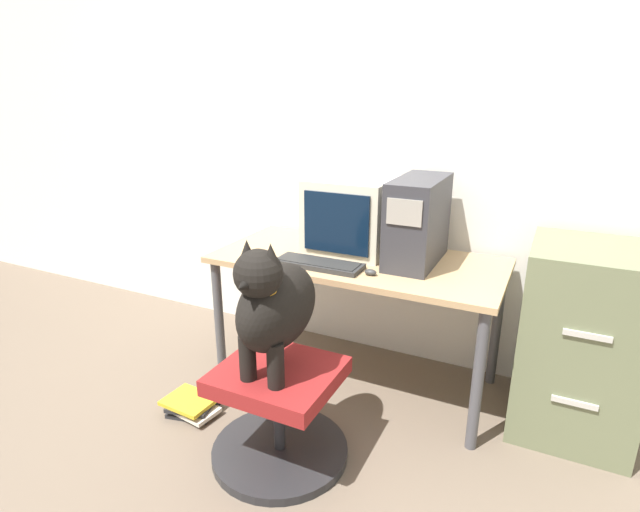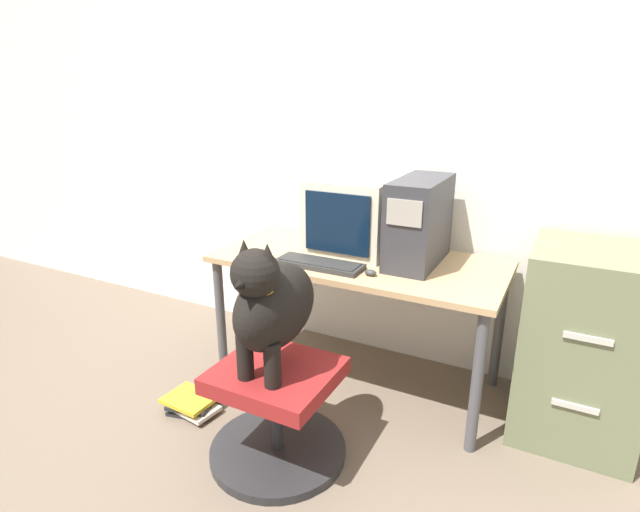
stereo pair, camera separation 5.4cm
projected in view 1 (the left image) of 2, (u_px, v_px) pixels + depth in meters
The scene contains 11 objects.
ground_plane at pixel (328, 412), 2.48m from camera, with size 12.00×12.00×0.00m, color #6B5B4C.
wall_back at pixel (389, 133), 2.71m from camera, with size 8.00×0.05×2.60m.
desk at pixel (357, 272), 2.58m from camera, with size 1.46×0.69×0.71m.
crt_monitor at pixel (352, 215), 2.62m from camera, with size 0.42×0.41×0.39m.
pc_tower at pixel (418, 221), 2.43m from camera, with size 0.21×0.48×0.42m.
keyboard at pixel (319, 264), 2.42m from camera, with size 0.43×0.15×0.03m.
computer_mouse at pixel (371, 272), 2.31m from camera, with size 0.06×0.04×0.03m.
office_chair at pixel (279, 413), 2.13m from camera, with size 0.59×0.59×0.43m.
dog at pixel (274, 303), 1.95m from camera, with size 0.24×0.49×0.58m.
filing_cabinet at pixel (580, 342), 2.25m from camera, with size 0.51×0.53×0.89m.
book_stack_floor at pixel (192, 405), 2.47m from camera, with size 0.28×0.24×0.08m.
Camera 1 is at (0.89, -1.91, 1.53)m, focal length 28.00 mm.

